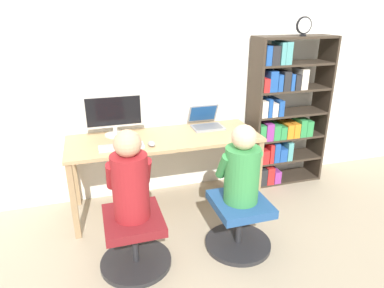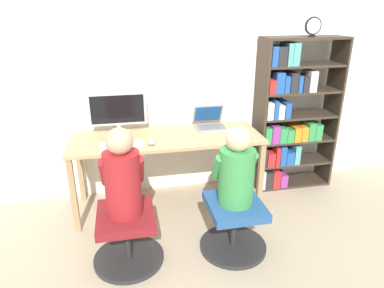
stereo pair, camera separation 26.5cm
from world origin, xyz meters
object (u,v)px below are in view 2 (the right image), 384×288
Objects in this scene: keyboard at (122,144)px; person_at_laptop at (237,170)px; bookshelf at (288,118)px; desktop_monitor at (118,112)px; office_chair_right at (234,224)px; office_chair_left at (127,235)px; desk_clock at (313,26)px; person_at_monitor at (122,176)px; laptop at (210,123)px.

person_at_laptop reaches higher than keyboard.
person_at_laptop is 0.39× the size of bookshelf.
desktop_monitor is at bearing 131.61° from person_at_laptop.
desktop_monitor is 1.49m from office_chair_right.
keyboard is 1.06m from person_at_laptop.
office_chair_left is 2.52m from desk_clock.
bookshelf is (0.89, 0.95, 0.07)m from person_at_laptop.
person_at_monitor is at bearing -155.45° from desk_clock.
office_chair_right is 0.87× the size of person_at_laptop.
office_chair_left is (-0.01, -0.62, -0.52)m from keyboard.
person_at_monitor is at bearing -89.26° from desktop_monitor.
laptop is at bearing 46.27° from person_at_monitor.
person_at_monitor reaches higher than person_at_laptop.
keyboard is 0.61× the size of person_at_laptop.
bookshelf is at bearing 28.04° from office_chair_left.
laptop is at bearing 87.58° from person_at_laptop.
person_at_laptop is 1.30m from bookshelf.
office_chair_left is at bearing -155.33° from desk_clock.
office_chair_left is 0.82× the size of person_at_monitor.
desktop_monitor is 0.39m from keyboard.
desktop_monitor is 0.92m from laptop.
desk_clock is (1.00, 0.87, 0.99)m from person_at_laptop.
person_at_laptop is (0.86, -0.02, -0.02)m from person_at_monitor.
person_at_laptop is at bearing -48.39° from desktop_monitor.
bookshelf is (1.76, -0.03, -0.16)m from desktop_monitor.
office_chair_left is (-0.90, -0.94, -0.55)m from laptop.
desktop_monitor is 0.87× the size of person_at_laptop.
bookshelf reaches higher than desktop_monitor.
office_chair_left is at bearing -133.59° from laptop.
person_at_laptop is at bearing -133.09° from bookshelf.
bookshelf is 8.76× the size of desk_clock.
person_at_laptop is 3.44× the size of desk_clock.
office_chair_right is at bearing -138.77° from desk_clock.
desk_clock reaches higher than office_chair_right.
desk_clock is at bearing 24.67° from office_chair_left.
desktop_monitor reaches higher than office_chair_right.
person_at_laptop is 1.66m from desk_clock.
person_at_laptop is (0.85, -0.64, -0.03)m from keyboard.
person_at_monitor is at bearing -152.08° from bookshelf.
office_chair_right is (-0.04, -0.97, -0.55)m from laptop.
office_chair_left and office_chair_right have the same top height.
desktop_monitor is 1.74× the size of laptop.
keyboard is 0.58× the size of person_at_monitor.
laptop is 0.20× the size of bookshelf.
desktop_monitor is 0.98m from person_at_monitor.
office_chair_left is 1.00× the size of office_chair_right.
bookshelf is (1.74, 0.31, 0.04)m from keyboard.
desk_clock reaches higher than keyboard.
person_at_laptop is at bearing 90.00° from office_chair_right.
desk_clock is (1.00, 0.88, 1.48)m from office_chair_right.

